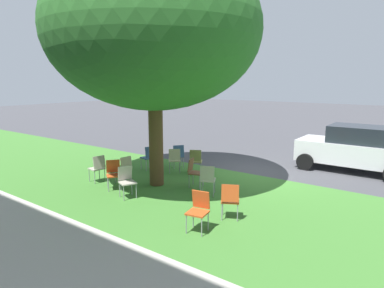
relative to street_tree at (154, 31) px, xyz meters
name	(u,v)px	position (x,y,z in m)	size (l,w,h in m)	color
ground	(252,173)	(-1.84, -3.01, -4.63)	(80.00, 80.00, 0.00)	#424247
grass_verge	(201,198)	(-1.84, 0.19, -4.63)	(48.00, 6.00, 0.01)	#3D752D
sidewalk_strip	(58,268)	(-1.84, 4.59, -4.62)	(48.00, 2.80, 0.01)	#ADA89E
street_tree	(154,31)	(0.00, 0.00, 0.00)	(6.24, 6.24, 6.94)	brown
chair_0	(199,208)	(-2.96, 1.93, -4.11)	(0.48, 0.49, 0.88)	#C64C1E
chair_1	(178,154)	(0.71, -1.98, -4.11)	(0.58, 0.58, 0.88)	#335184
chair_2	(230,198)	(-3.21, 1.01, -4.11)	(0.56, 0.56, 0.88)	#C64C1E
chair_3	(175,159)	(0.39, -1.38, -4.11)	(0.59, 0.59, 0.88)	beige
chair_4	(194,170)	(-1.08, -0.52, -4.11)	(0.52, 0.51, 0.88)	brown
chair_5	(114,172)	(0.75, 1.09, -4.11)	(0.58, 0.58, 0.88)	#C64C1E
chair_6	(149,156)	(1.43, -1.15, -4.11)	(0.50, 0.50, 0.88)	#335184
chair_7	(98,167)	(1.67, 0.94, -4.11)	(0.48, 0.47, 0.88)	#ADA393
chair_8	(196,160)	(-0.31, -1.68, -4.11)	(0.57, 0.57, 0.88)	olive
chair_9	(208,178)	(-1.86, -0.08, -4.11)	(0.55, 0.56, 0.88)	#ADA393
chair_10	(124,168)	(0.90, 0.52, -4.11)	(0.46, 0.46, 0.88)	beige
chair_11	(127,179)	(-0.12, 1.37, -4.11)	(0.55, 0.54, 0.88)	#ADA393
parked_car	(354,148)	(-4.65, -5.37, -3.79)	(3.70, 1.92, 1.65)	silver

